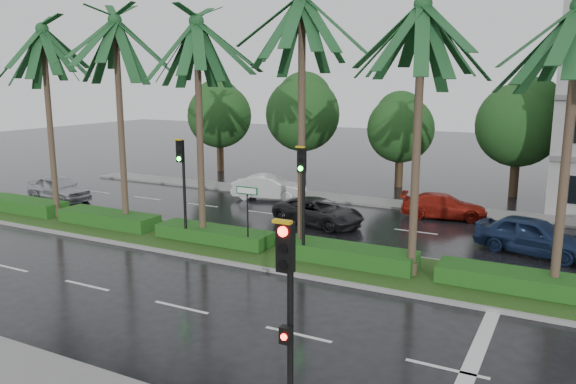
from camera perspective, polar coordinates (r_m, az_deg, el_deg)
The scene contains 16 objects.
ground at distance 21.64m, azimuth -2.49°, elevation -7.08°, with size 120.00×120.00×0.00m, color black.
far_sidewalk at distance 32.20m, azimuth 8.31°, elevation -0.96°, with size 40.00×2.00×0.12m, color slate.
median at distance 22.45m, azimuth -1.20°, elevation -6.18°, with size 36.00×4.00×0.15m.
hedge at distance 22.34m, azimuth -1.21°, elevation -5.27°, with size 35.20×1.40×0.60m.
lane_markings at distance 19.99m, azimuth 4.50°, elevation -8.66°, with size 34.00×13.06×0.01m.
palm_row at distance 22.14m, azimuth -4.22°, elevation 15.83°, with size 26.30×4.20×10.45m.
signal_near at distance 10.36m, azimuth -0.00°, elevation -13.27°, with size 0.34×0.45×4.36m.
signal_median_left at distance 23.38m, azimuth -10.69°, elevation 1.69°, with size 0.34×0.42×4.36m.
signal_median_right at distance 20.46m, azimuth 1.49°, elevation 0.53°, with size 0.34×0.42×4.36m.
street_sign at distance 21.98m, azimuth -4.16°, elevation -1.07°, with size 0.95×0.09×2.60m.
bg_trees at distance 36.84m, azimuth 11.68°, elevation 7.50°, with size 32.92×5.16×7.45m.
car_silver at distance 34.79m, azimuth -22.26°, elevation 0.35°, with size 4.28×1.72×1.46m, color #A6A8AE.
car_white at distance 32.63m, azimuth -1.91°, elevation 0.48°, with size 4.29×1.50×1.41m, color silver.
car_darkgrey at distance 26.92m, azimuth 3.12°, elevation -2.02°, with size 4.55×2.10×1.26m, color black.
car_red at distance 29.29m, azimuth 15.53°, elevation -1.37°, with size 4.22×1.71×1.22m, color maroon.
car_blue at distance 24.37m, azimuth 23.65°, elevation -4.09°, with size 4.43×1.78×1.51m, color #19294D.
Camera 1 is at (10.39, -17.73, 6.80)m, focal length 35.00 mm.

